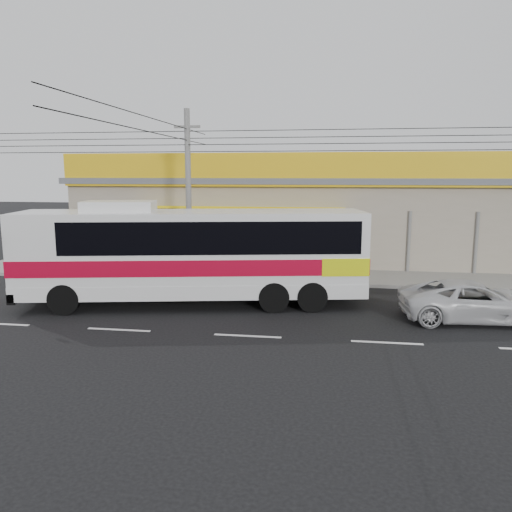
% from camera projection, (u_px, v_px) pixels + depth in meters
% --- Properties ---
extents(ground, '(120.00, 120.00, 0.00)m').
position_uv_depth(ground, '(260.00, 313.00, 17.12)').
color(ground, black).
rests_on(ground, ground).
extents(sidewalk, '(30.00, 3.20, 0.15)m').
position_uv_depth(sidewalk, '(278.00, 276.00, 22.97)').
color(sidewalk, slate).
rests_on(sidewalk, ground).
extents(lane_markings, '(50.00, 0.12, 0.01)m').
position_uv_depth(lane_markings, '(248.00, 336.00, 14.69)').
color(lane_markings, silver).
rests_on(lane_markings, ground).
extents(storefront_building, '(22.60, 9.20, 5.70)m').
position_uv_depth(storefront_building, '(288.00, 217.00, 28.00)').
color(storefront_building, gray).
rests_on(storefront_building, ground).
extents(coach_bus, '(12.51, 4.84, 3.77)m').
position_uv_depth(coach_bus, '(198.00, 250.00, 17.91)').
color(coach_bus, silver).
rests_on(coach_bus, ground).
extents(motorbike_red, '(1.99, 1.46, 1.00)m').
position_uv_depth(motorbike_red, '(181.00, 258.00, 24.27)').
color(motorbike_red, maroon).
rests_on(motorbike_red, sidewalk).
extents(motorbike_dark, '(1.58, 0.66, 0.92)m').
position_uv_depth(motorbike_dark, '(44.00, 257.00, 24.78)').
color(motorbike_dark, black).
rests_on(motorbike_dark, sidewalk).
extents(white_car, '(4.79, 2.46, 1.29)m').
position_uv_depth(white_car, '(474.00, 301.00, 16.14)').
color(white_car, silver).
rests_on(white_car, ground).
extents(utility_pole, '(34.00, 14.00, 7.38)m').
position_uv_depth(utility_pole, '(187.00, 140.00, 20.75)').
color(utility_pole, '#62625F').
rests_on(utility_pole, ground).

